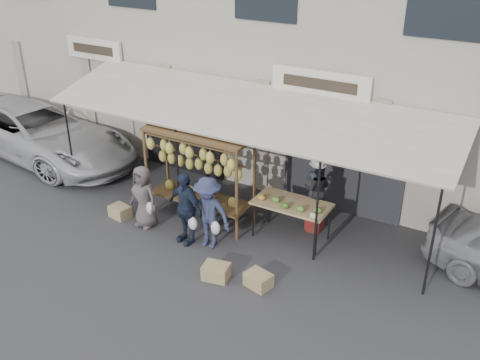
# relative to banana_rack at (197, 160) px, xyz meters

# --- Properties ---
(ground_plane) EXTENTS (90.00, 90.00, 0.00)m
(ground_plane) POSITION_rel_banana_rack_xyz_m (0.56, -1.34, -1.57)
(ground_plane) COLOR #2D2D30
(shophouse) EXTENTS (24.00, 6.15, 7.30)m
(shophouse) POSITION_rel_banana_rack_xyz_m (0.56, 5.16, 2.08)
(shophouse) COLOR #ADA497
(shophouse) RESTS_ON ground_plane
(awning) EXTENTS (10.00, 2.35, 2.92)m
(awning) POSITION_rel_banana_rack_xyz_m (0.57, 0.94, 1.00)
(awning) COLOR beige
(awning) RESTS_ON ground_plane
(banana_rack) EXTENTS (2.60, 0.90, 2.24)m
(banana_rack) POSITION_rel_banana_rack_xyz_m (0.00, 0.00, 0.00)
(banana_rack) COLOR #513619
(banana_rack) RESTS_ON ground_plane
(produce_table) EXTENTS (1.70, 0.90, 1.04)m
(produce_table) POSITION_rel_banana_rack_xyz_m (2.26, 0.31, -0.70)
(produce_table) COLOR tan
(produce_table) RESTS_ON ground_plane
(vendor_left) EXTENTS (0.51, 0.39, 1.27)m
(vendor_left) POSITION_rel_banana_rack_xyz_m (2.53, 0.99, -0.51)
(vendor_left) COLOR #2C313B
(vendor_left) RESTS_ON stool_left
(vendor_right) EXTENTS (0.72, 0.64, 1.25)m
(vendor_right) POSITION_rel_banana_rack_xyz_m (2.61, 0.93, -0.49)
(vendor_right) COLOR black
(vendor_right) RESTS_ON stool_right
(customer_left) EXTENTS (0.80, 0.58, 1.53)m
(customer_left) POSITION_rel_banana_rack_xyz_m (-0.93, -0.89, -0.81)
(customer_left) COLOR #554B49
(customer_left) RESTS_ON ground_plane
(customer_mid) EXTENTS (1.06, 0.62, 1.70)m
(customer_mid) POSITION_rel_banana_rack_xyz_m (0.29, -0.95, -0.72)
(customer_mid) COLOR #1F2A40
(customer_mid) RESTS_ON ground_plane
(customer_right) EXTENTS (1.11, 0.68, 1.67)m
(customer_right) POSITION_rel_banana_rack_xyz_m (0.83, -0.86, -0.73)
(customer_right) COLOR #2D3455
(customer_right) RESTS_ON ground_plane
(stool_left) EXTENTS (0.35, 0.35, 0.42)m
(stool_left) POSITION_rel_banana_rack_xyz_m (2.53, 0.99, -1.36)
(stool_left) COLOR maroon
(stool_left) RESTS_ON ground_plane
(stool_right) EXTENTS (0.33, 0.33, 0.45)m
(stool_right) POSITION_rel_banana_rack_xyz_m (2.61, 0.93, -1.34)
(stool_right) COLOR maroon
(stool_right) RESTS_ON ground_plane
(crate_near_a) EXTENTS (0.59, 0.49, 0.31)m
(crate_near_a) POSITION_rel_banana_rack_xyz_m (1.62, -1.78, -1.41)
(crate_near_a) COLOR tan
(crate_near_a) RESTS_ON ground_plane
(crate_near_b) EXTENTS (0.57, 0.49, 0.30)m
(crate_near_b) POSITION_rel_banana_rack_xyz_m (2.48, -1.59, -1.42)
(crate_near_b) COLOR tan
(crate_near_b) RESTS_ON ground_plane
(crate_far) EXTENTS (0.54, 0.44, 0.29)m
(crate_far) POSITION_rel_banana_rack_xyz_m (-1.73, -0.89, -1.42)
(crate_far) COLOR tan
(crate_far) RESTS_ON ground_plane
(van) EXTENTS (5.56, 3.03, 2.22)m
(van) POSITION_rel_banana_rack_xyz_m (-6.72, 0.85, -0.46)
(van) COLOR silver
(van) RESTS_ON ground_plane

